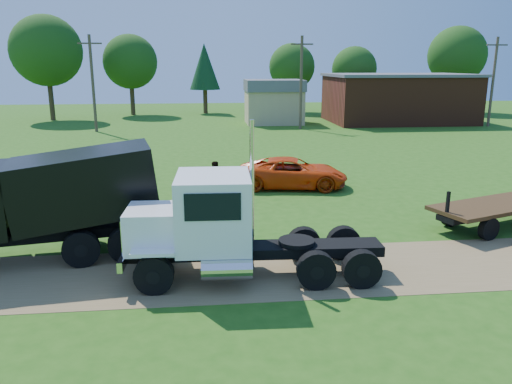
{
  "coord_description": "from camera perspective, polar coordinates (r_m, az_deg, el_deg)",
  "views": [
    {
      "loc": [
        -3.67,
        -14.52,
        6.38
      ],
      "look_at": [
        -1.74,
        3.89,
        1.6
      ],
      "focal_mm": 35.0,
      "sensor_mm": 36.0,
      "label": 1
    }
  ],
  "objects": [
    {
      "name": "utility_poles",
      "position": [
        50.49,
        5.18,
        12.52
      ],
      "size": [
        42.2,
        0.28,
        9.0
      ],
      "color": "#493729",
      "rests_on": "ground"
    },
    {
      "name": "brick_building",
      "position": [
        58.79,
        15.92,
        10.3
      ],
      "size": [
        15.4,
        10.4,
        5.3
      ],
      "color": "maroon",
      "rests_on": "ground"
    },
    {
      "name": "ground",
      "position": [
        16.28,
        7.63,
        -8.73
      ],
      "size": [
        140.0,
        140.0,
        0.0
      ],
      "primitive_type": "plane",
      "color": "#255412",
      "rests_on": "ground"
    },
    {
      "name": "orange_pickup",
      "position": [
        26.4,
        4.22,
        2.21
      ],
      "size": [
        6.02,
        3.44,
        1.58
      ],
      "primitive_type": "imported",
      "rotation": [
        0.0,
        0.0,
        1.42
      ],
      "color": "#DD3F0A",
      "rests_on": "ground"
    },
    {
      "name": "tree_row",
      "position": [
        64.43,
        -1.11,
        14.94
      ],
      "size": [
        58.59,
        13.84,
        11.74
      ],
      "color": "#322214",
      "rests_on": "ground"
    },
    {
      "name": "flatbed_trailer",
      "position": [
        22.58,
        26.88,
        -1.52
      ],
      "size": [
        7.27,
        4.34,
        1.79
      ],
      "rotation": [
        0.0,
        0.0,
        0.35
      ],
      "color": "#342110",
      "rests_on": "ground"
    },
    {
      "name": "tan_shed",
      "position": [
        55.2,
        2.05,
        10.35
      ],
      "size": [
        6.2,
        5.4,
        4.7
      ],
      "color": "tan",
      "rests_on": "ground"
    },
    {
      "name": "spectator_b",
      "position": [
        24.55,
        -4.78,
        1.49
      ],
      "size": [
        1.08,
        1.01,
        1.77
      ],
      "primitive_type": "imported",
      "rotation": [
        0.0,
        0.0,
        3.66
      ],
      "color": "#999999",
      "rests_on": "ground"
    },
    {
      "name": "black_dump_truck",
      "position": [
        17.88,
        -23.91,
        -0.77
      ],
      "size": [
        8.84,
        4.11,
        3.75
      ],
      "rotation": [
        0.0,
        0.0,
        0.19
      ],
      "color": "black",
      "rests_on": "ground"
    },
    {
      "name": "dirt_track",
      "position": [
        16.28,
        7.63,
        -8.71
      ],
      "size": [
        120.0,
        4.2,
        0.01
      ],
      "primitive_type": "cube",
      "color": "brown",
      "rests_on": "ground"
    },
    {
      "name": "white_semi_tractor",
      "position": [
        15.1,
        -4.5,
        -3.93
      ],
      "size": [
        7.93,
        2.95,
        4.75
      ],
      "rotation": [
        0.0,
        0.0,
        -0.03
      ],
      "color": "black",
      "rests_on": "ground"
    }
  ]
}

